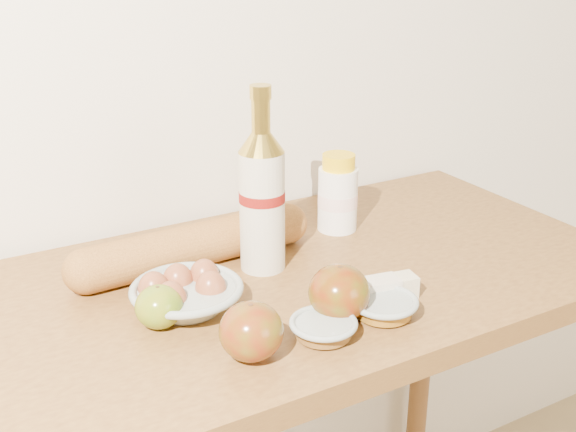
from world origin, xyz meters
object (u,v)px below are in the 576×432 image
object	(u,v)px
egg_bowl	(186,293)
baguette	(194,246)
table	(279,341)
cream_bottle	(338,195)
bourbon_bottle	(262,197)

from	to	relation	value
egg_bowl	baguette	distance (m)	0.15
table	cream_bottle	size ratio (longest dim) A/B	8.08
table	bourbon_bottle	bearing A→B (deg)	96.23
table	baguette	xyz separation A→B (m)	(-0.10, 0.11, 0.16)
cream_bottle	baguette	world-z (taller)	cream_bottle
table	bourbon_bottle	distance (m)	0.25
cream_bottle	baguette	bearing A→B (deg)	-162.80
table	baguette	distance (m)	0.22
cream_bottle	egg_bowl	bearing A→B (deg)	-144.11
egg_bowl	table	bearing A→B (deg)	6.21
cream_bottle	baguette	xyz separation A→B (m)	(-0.30, -0.01, -0.03)
cream_bottle	baguette	distance (m)	0.30
bourbon_bottle	baguette	bearing A→B (deg)	126.36
bourbon_bottle	cream_bottle	world-z (taller)	bourbon_bottle
table	baguette	world-z (taller)	baguette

